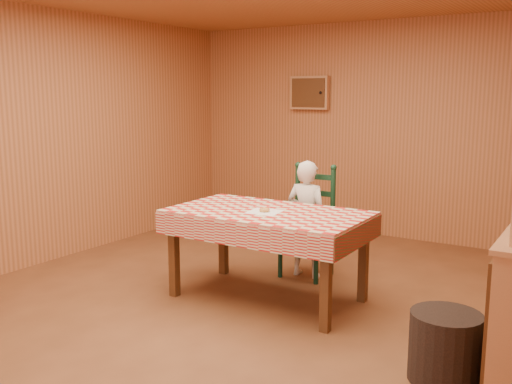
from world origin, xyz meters
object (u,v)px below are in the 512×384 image
at_px(dining_table, 268,220).
at_px(seated_child, 307,219).
at_px(storage_bin, 445,347).
at_px(ladder_chair, 309,224).

distance_m(dining_table, seated_child, 0.74).
height_order(dining_table, seated_child, seated_child).
height_order(seated_child, storage_bin, seated_child).
bearing_deg(dining_table, seated_child, 90.00).
bearing_deg(dining_table, storage_bin, -21.42).
xyz_separation_m(dining_table, ladder_chair, (0.00, 0.79, -0.18)).
height_order(dining_table, storage_bin, dining_table).
bearing_deg(ladder_chair, storage_bin, -41.01).
xyz_separation_m(dining_table, seated_child, (0.00, 0.73, -0.13)).
relative_size(ladder_chair, storage_bin, 2.50).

